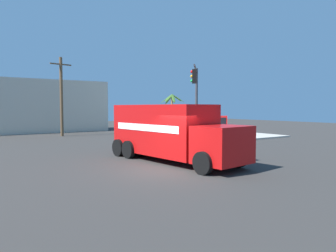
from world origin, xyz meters
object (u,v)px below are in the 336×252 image
object	(u,v)px
palm_tree_far	(172,105)
delivery_truck	(170,132)
vending_machine_red	(223,124)
utility_pole	(61,96)
traffic_light_primary	(196,93)

from	to	relation	value
palm_tree_far	delivery_truck	bearing A→B (deg)	-124.94
vending_machine_red	utility_pole	bearing A→B (deg)	154.17
traffic_light_primary	utility_pole	size ratio (longest dim) A/B	0.74
vending_machine_red	delivery_truck	bearing A→B (deg)	-143.00
utility_pole	traffic_light_primary	bearing A→B (deg)	-65.06
delivery_truck	palm_tree_far	xyz separation A→B (m)	(11.10, 15.89, 1.59)
delivery_truck	traffic_light_primary	size ratio (longest dim) A/B	1.46
utility_pole	delivery_truck	bearing A→B (deg)	-87.19
vending_machine_red	palm_tree_far	xyz separation A→B (m)	(-3.11, 5.18, 2.09)
delivery_truck	vending_machine_red	world-z (taller)	delivery_truck
delivery_truck	palm_tree_far	distance (m)	19.45
traffic_light_primary	vending_machine_red	bearing A→B (deg)	35.06
traffic_light_primary	vending_machine_red	size ratio (longest dim) A/B	3.14
delivery_truck	vending_machine_red	xyz separation A→B (m)	(14.22, 10.71, -0.50)
delivery_truck	vending_machine_red	size ratio (longest dim) A/B	4.60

